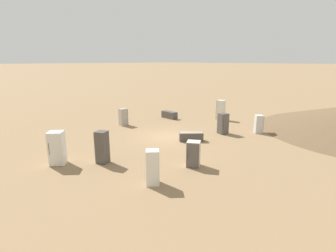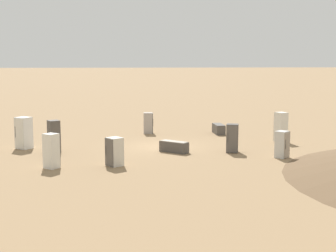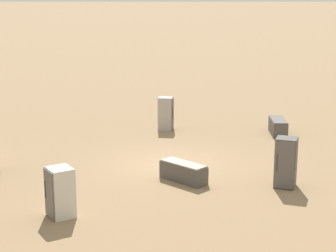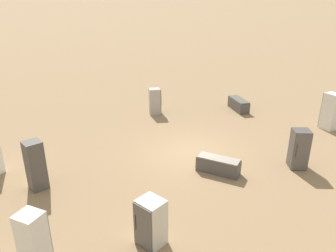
# 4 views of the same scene
# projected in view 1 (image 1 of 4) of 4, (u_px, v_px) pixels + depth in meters

# --- Properties ---
(ground_plane) EXTENTS (1000.00, 1000.00, 0.00)m
(ground_plane) POSITION_uv_depth(u_px,v_px,m) (169.00, 137.00, 19.97)
(ground_plane) COLOR #937551
(discarded_fridge_0) EXTENTS (0.87, 0.88, 1.45)m
(discarded_fridge_0) POSITION_uv_depth(u_px,v_px,m) (259.00, 124.00, 20.94)
(discarded_fridge_0) COLOR silver
(discarded_fridge_0) RESTS_ON ground_plane
(discarded_fridge_1) EXTENTS (1.59, 1.62, 0.64)m
(discarded_fridge_1) POSITION_uv_depth(u_px,v_px,m) (191.00, 137.00, 18.92)
(discarded_fridge_1) COLOR #4C4742
(discarded_fridge_1) RESTS_ON ground_plane
(discarded_fridge_2) EXTENTS (1.75, 0.70, 0.69)m
(discarded_fridge_2) POSITION_uv_depth(u_px,v_px,m) (169.00, 115.00, 26.35)
(discarded_fridge_2) COLOR #4C4742
(discarded_fridge_2) RESTS_ON ground_plane
(discarded_fridge_3) EXTENTS (0.85, 0.85, 1.70)m
(discarded_fridge_3) POSITION_uv_depth(u_px,v_px,m) (153.00, 167.00, 12.16)
(discarded_fridge_3) COLOR silver
(discarded_fridge_3) RESTS_ON ground_plane
(discarded_fridge_4) EXTENTS (0.66, 0.74, 1.52)m
(discarded_fridge_4) POSITION_uv_depth(u_px,v_px,m) (123.00, 117.00, 23.39)
(discarded_fridge_4) COLOR #A89E93
(discarded_fridge_4) RESTS_ON ground_plane
(discarded_fridge_5) EXTENTS (0.81, 0.78, 1.86)m
(discarded_fridge_5) POSITION_uv_depth(u_px,v_px,m) (102.00, 147.00, 14.72)
(discarded_fridge_5) COLOR #4C4742
(discarded_fridge_5) RESTS_ON ground_plane
(discarded_fridge_6) EXTENTS (0.88, 0.74, 1.93)m
(discarded_fridge_6) POSITION_uv_depth(u_px,v_px,m) (221.00, 110.00, 25.55)
(discarded_fridge_6) COLOR silver
(discarded_fridge_6) RESTS_ON ground_plane
(discarded_fridge_7) EXTENTS (1.08, 1.09, 1.89)m
(discarded_fridge_7) POSITION_uv_depth(u_px,v_px,m) (57.00, 148.00, 14.51)
(discarded_fridge_7) COLOR white
(discarded_fridge_7) RESTS_ON ground_plane
(discarded_fridge_8) EXTENTS (0.85, 0.83, 1.63)m
(discarded_fridge_8) POSITION_uv_depth(u_px,v_px,m) (223.00, 124.00, 20.70)
(discarded_fridge_8) COLOR #4C4742
(discarded_fridge_8) RESTS_ON ground_plane
(discarded_fridge_9) EXTENTS (0.94, 0.94, 1.42)m
(discarded_fridge_9) POSITION_uv_depth(u_px,v_px,m) (193.00, 154.00, 14.31)
(discarded_fridge_9) COLOR beige
(discarded_fridge_9) RESTS_ON ground_plane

